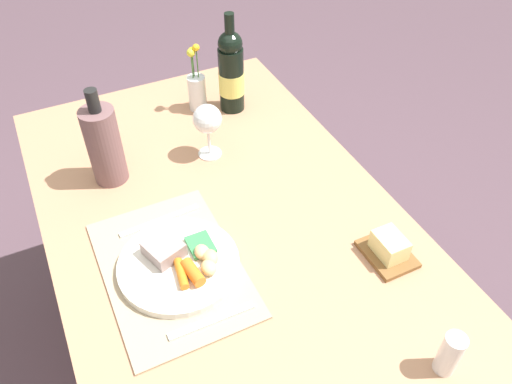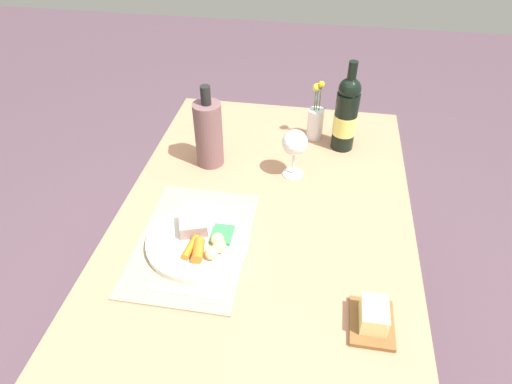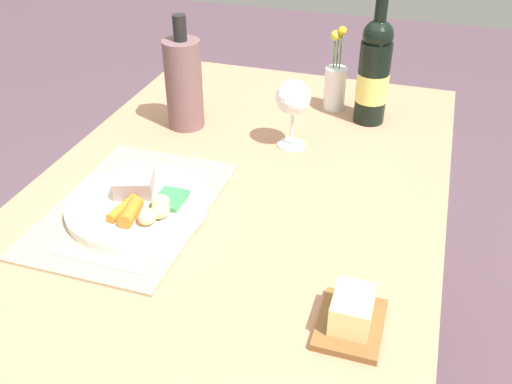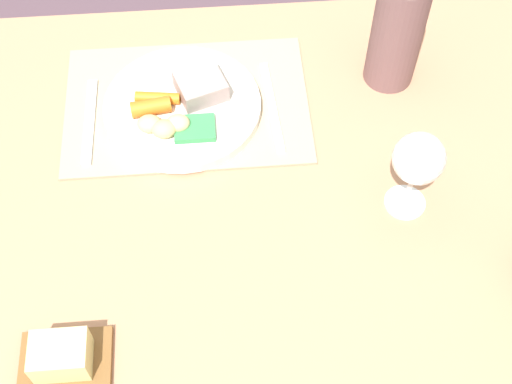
% 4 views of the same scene
% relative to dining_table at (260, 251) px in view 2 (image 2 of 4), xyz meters
% --- Properties ---
extents(ground_plane, '(8.00, 8.00, 0.00)m').
position_rel_dining_table_xyz_m(ground_plane, '(0.00, 0.00, -0.70)').
color(ground_plane, '#56404B').
extents(dining_table, '(1.49, 0.86, 0.77)m').
position_rel_dining_table_xyz_m(dining_table, '(0.00, 0.00, 0.00)').
color(dining_table, tan).
rests_on(dining_table, ground_plane).
extents(placemat, '(0.44, 0.30, 0.01)m').
position_rel_dining_table_xyz_m(placemat, '(0.06, -0.17, 0.07)').
color(placemat, tan).
rests_on(placemat, dining_table).
extents(dinner_plate, '(0.28, 0.28, 0.06)m').
position_rel_dining_table_xyz_m(dinner_plate, '(0.07, -0.16, 0.09)').
color(dinner_plate, silver).
rests_on(dinner_plate, placemat).
extents(fork, '(0.03, 0.21, 0.00)m').
position_rel_dining_table_xyz_m(fork, '(-0.09, -0.15, 0.07)').
color(fork, silver).
rests_on(fork, placemat).
extents(knife, '(0.02, 0.19, 0.00)m').
position_rel_dining_table_xyz_m(knife, '(0.23, -0.15, 0.07)').
color(knife, silver).
rests_on(knife, placemat).
extents(cooler_bottle, '(0.09, 0.09, 0.28)m').
position_rel_dining_table_xyz_m(cooler_bottle, '(-0.32, -0.22, 0.18)').
color(cooler_bottle, '#704F51').
rests_on(cooler_bottle, dining_table).
extents(wine_bottle, '(0.08, 0.08, 0.32)m').
position_rel_dining_table_xyz_m(wine_bottle, '(-0.48, 0.22, 0.20)').
color(wine_bottle, black).
rests_on(wine_bottle, dining_table).
extents(flower_vase, '(0.06, 0.06, 0.22)m').
position_rel_dining_table_xyz_m(flower_vase, '(-0.53, 0.12, 0.14)').
color(flower_vase, silver).
rests_on(flower_vase, dining_table).
extents(wine_glass, '(0.08, 0.08, 0.16)m').
position_rel_dining_table_xyz_m(wine_glass, '(-0.29, 0.06, 0.19)').
color(wine_glass, white).
rests_on(wine_glass, dining_table).
extents(butter_dish, '(0.13, 0.10, 0.06)m').
position_rel_dining_table_xyz_m(butter_dish, '(0.24, 0.30, 0.09)').
color(butter_dish, brown).
rests_on(butter_dish, dining_table).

